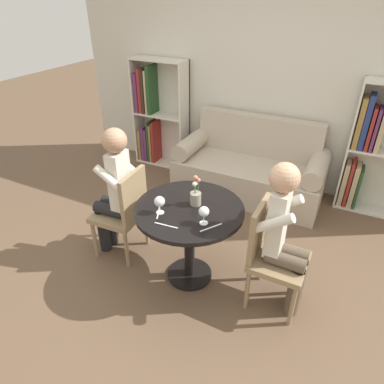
% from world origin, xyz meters
% --- Properties ---
extents(ground_plane, '(16.00, 16.00, 0.00)m').
position_xyz_m(ground_plane, '(0.00, 0.00, 0.00)').
color(ground_plane, brown).
extents(back_wall, '(5.20, 0.05, 2.70)m').
position_xyz_m(back_wall, '(0.00, 2.08, 1.35)').
color(back_wall, beige).
rests_on(back_wall, ground_plane).
extents(round_table, '(0.89, 0.89, 0.74)m').
position_xyz_m(round_table, '(0.00, 0.00, 0.58)').
color(round_table, black).
rests_on(round_table, ground_plane).
extents(couch, '(1.77, 0.80, 0.92)m').
position_xyz_m(couch, '(0.00, 1.65, 0.31)').
color(couch, '#B7A893').
rests_on(couch, ground_plane).
extents(bookshelf_left, '(0.76, 0.28, 1.47)m').
position_xyz_m(bookshelf_left, '(-1.51, 1.92, 0.71)').
color(bookshelf_left, silver).
rests_on(bookshelf_left, ground_plane).
extents(bookshelf_right, '(0.76, 0.28, 1.47)m').
position_xyz_m(bookshelf_right, '(1.29, 1.92, 0.72)').
color(bookshelf_right, silver).
rests_on(bookshelf_right, ground_plane).
extents(chair_left, '(0.44, 0.44, 0.90)m').
position_xyz_m(chair_left, '(-0.68, 0.02, 0.49)').
color(chair_left, '#937A56').
rests_on(chair_left, ground_plane).
extents(chair_right, '(0.43, 0.43, 0.90)m').
position_xyz_m(chair_right, '(0.68, 0.06, 0.49)').
color(chair_right, '#937A56').
rests_on(chair_right, ground_plane).
extents(person_left, '(0.43, 0.35, 1.28)m').
position_xyz_m(person_left, '(-0.77, 0.02, 0.69)').
color(person_left, black).
rests_on(person_left, ground_plane).
extents(person_right, '(0.42, 0.34, 1.26)m').
position_xyz_m(person_right, '(0.77, 0.05, 0.68)').
color(person_right, brown).
rests_on(person_right, ground_plane).
extents(wine_glass_left, '(0.08, 0.08, 0.15)m').
position_xyz_m(wine_glass_left, '(-0.17, -0.16, 0.84)').
color(wine_glass_left, white).
rests_on(wine_glass_left, round_table).
extents(wine_glass_right, '(0.08, 0.08, 0.15)m').
position_xyz_m(wine_glass_right, '(0.19, -0.14, 0.84)').
color(wine_glass_right, white).
rests_on(wine_glass_right, round_table).
extents(flower_vase, '(0.09, 0.09, 0.26)m').
position_xyz_m(flower_vase, '(0.02, 0.07, 0.83)').
color(flower_vase, '#9E9384').
rests_on(flower_vase, round_table).
extents(knife_left_setting, '(0.09, 0.18, 0.00)m').
position_xyz_m(knife_left_setting, '(-0.19, -0.16, 0.74)').
color(knife_left_setting, silver).
rests_on(knife_left_setting, round_table).
extents(fork_left_setting, '(0.19, 0.03, 0.00)m').
position_xyz_m(fork_left_setting, '(-0.05, -0.29, 0.74)').
color(fork_left_setting, silver).
rests_on(fork_left_setting, round_table).
extents(knife_right_setting, '(0.11, 0.16, 0.00)m').
position_xyz_m(knife_right_setting, '(0.26, -0.16, 0.74)').
color(knife_right_setting, silver).
rests_on(knife_right_setting, round_table).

